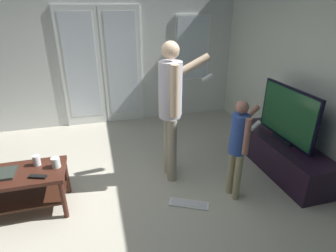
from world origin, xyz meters
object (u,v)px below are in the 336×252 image
Objects in this scene: tv_remote_black at (38,177)px; flat_screen_tv at (288,115)px; tv_stand at (280,155)px; coffee_table at (19,184)px; cup_near_edge at (56,163)px; person_adult at (172,101)px; loose_keyboard at (189,204)px; person_child at (239,142)px; cup_by_laptop at (37,160)px.

flat_screen_tv is at bearing 22.45° from tv_remote_black.
coffee_table is at bearing -179.71° from tv_stand.
person_adult is at bearing 9.31° from cup_near_edge.
tv_remote_black is at bearing -165.83° from person_adult.
tv_stand is at bearing -8.50° from person_adult.
cup_near_edge is (-2.76, -0.00, -0.25)m from flat_screen_tv.
tv_remote_black is at bearing -176.89° from flat_screen_tv.
flat_screen_tv is 5.85× the size of tv_remote_black.
loose_keyboard is 4.17× the size of cup_near_edge.
tv_stand is 9.12× the size of tv_remote_black.
cup_near_edge is at bearing -179.95° from flat_screen_tv.
person_child is 2.15m from cup_by_laptop.
person_adult is at bearing 135.72° from person_child.
loose_keyboard is at bearing -176.64° from person_child.
coffee_table is at bearing 167.03° from tv_remote_black.
tv_remote_black is at bearing -81.20° from cup_by_laptop.
coffee_table reaches higher than loose_keyboard.
cup_near_edge is 0.97× the size of cup_by_laptop.
cup_by_laptop is 0.26m from tv_remote_black.
flat_screen_tv is at bearing 0.36° from coffee_table.
coffee_table is at bearing -177.40° from cup_near_edge.
flat_screen_tv is 2.21× the size of loose_keyboard.
tv_stand is 1.34× the size of person_child.
person_adult is 9.93× the size of tv_remote_black.
flat_screen_tv is 0.94m from person_child.
cup_by_laptop is (-2.96, 0.10, 0.32)m from tv_stand.
person_adult reaches higher than tv_remote_black.
coffee_table is 1.84m from person_adult.
tv_remote_black is (-2.92, -0.16, -0.29)m from flat_screen_tv.
tv_remote_black is at bearing 174.44° from person_child.
cup_by_laptop reaches higher than coffee_table.
flat_screen_tv is 8.89× the size of cup_by_laptop.
person_child is 6.81× the size of tv_remote_black.
cup_near_edge is (-2.76, 0.00, 0.32)m from tv_stand.
coffee_table is 0.60× the size of tv_stand.
flat_screen_tv is at bearing 114.77° from tv_stand.
coffee_table is 5.46× the size of tv_remote_black.
cup_by_laptop is at bearing 178.15° from tv_stand.
cup_by_laptop is at bearing 31.51° from coffee_table.
coffee_table is at bearing -172.18° from person_adult.
tv_stand is 0.57m from flat_screen_tv.
tv_remote_black reaches higher than loose_keyboard.
flat_screen_tv reaches higher than tv_stand.
tv_stand is at bearing 22.38° from tv_remote_black.
cup_by_laptop is (-1.51, -0.12, -0.48)m from person_adult.
tv_stand is 3.44× the size of loose_keyboard.
flat_screen_tv is 1.66m from loose_keyboard.
person_child is 2.57× the size of loose_keyboard.
loose_keyboard is at bearing -16.13° from cup_near_edge.
person_child is at bearing -157.37° from flat_screen_tv.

